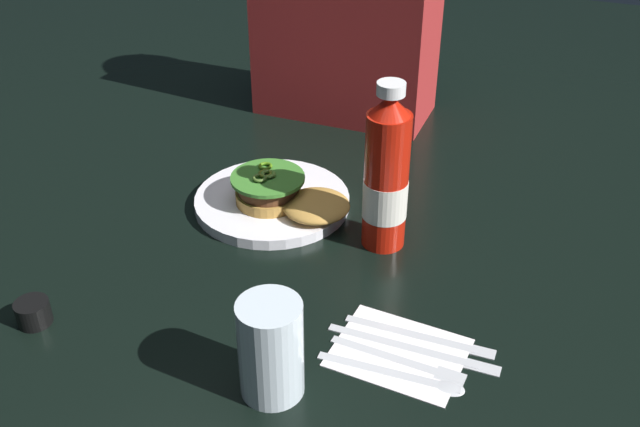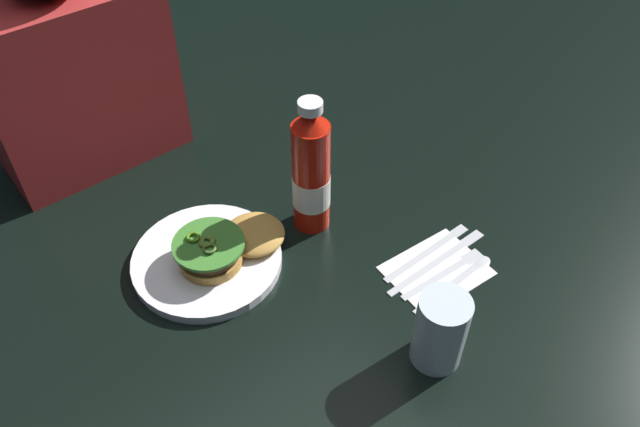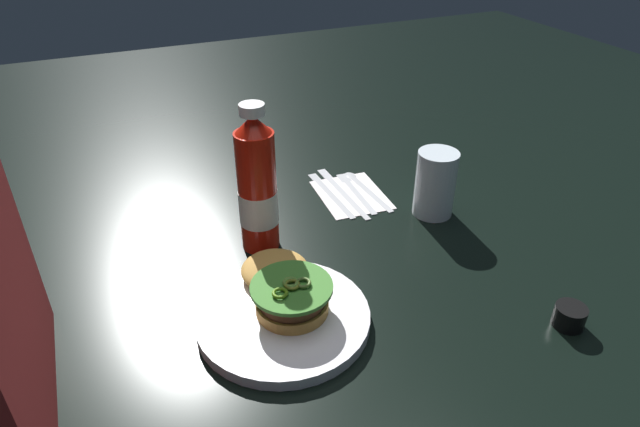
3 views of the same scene
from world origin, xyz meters
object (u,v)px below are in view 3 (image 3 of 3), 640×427
burger_sandwich (285,287)px  ketchup_bottle (257,188)px  water_glass (435,184)px  spoon_utensil (362,184)px  dinner_plate (283,318)px  fork_utensil (354,188)px  steak_knife (328,190)px  butter_knife (340,188)px  napkin (351,194)px  condiment_cup (569,316)px

burger_sandwich → ketchup_bottle: ketchup_bottle is taller
water_glass → spoon_utensil: bearing=27.0°
dinner_plate → water_glass: bearing=-65.4°
fork_utensil → steak_knife: (0.01, 0.05, 0.00)m
butter_knife → steak_knife: bearing=90.3°
water_glass → butter_knife: bearing=39.7°
water_glass → spoon_utensil: size_ratio=0.70×
ketchup_bottle → fork_utensil: ketchup_bottle is taller
water_glass → butter_knife: (0.15, 0.12, -0.06)m
dinner_plate → fork_utensil: bearing=-41.2°
burger_sandwich → napkin: burger_sandwich is taller
condiment_cup → fork_utensil: condiment_cup is taller
water_glass → napkin: water_glass is taller
burger_sandwich → butter_knife: 0.37m
spoon_utensil → fork_utensil: bearing=110.6°
condiment_cup → napkin: bearing=14.5°
napkin → fork_utensil: size_ratio=0.91×
water_glass → condiment_cup: water_glass is taller
burger_sandwich → spoon_utensil: (0.28, -0.28, -0.03)m
dinner_plate → water_glass: (0.17, -0.37, 0.05)m
dinner_plate → water_glass: size_ratio=1.98×
butter_knife → napkin: bearing=-156.2°
burger_sandwich → water_glass: 0.38m
condiment_cup → butter_knife: bearing=15.1°
spoon_utensil → dinner_plate: bearing=137.3°
condiment_cup → steak_knife: size_ratio=0.23×
napkin → water_glass: bearing=-137.4°
dinner_plate → burger_sandwich: (0.03, -0.02, 0.03)m
water_glass → steak_knife: size_ratio=0.65×
ketchup_bottle → water_glass: bearing=-95.2°
butter_knife → steak_knife: 0.03m
dinner_plate → burger_sandwich: burger_sandwich is taller
ketchup_bottle → butter_knife: bearing=-60.4°
burger_sandwich → napkin: size_ratio=1.23×
steak_knife → burger_sandwich: bearing=145.0°
dinner_plate → spoon_utensil: bearing=-42.7°
dinner_plate → fork_utensil: dinner_plate is taller
water_glass → spoon_utensil: (0.15, 0.08, -0.06)m
condiment_cup → ketchup_bottle: bearing=42.7°
condiment_cup → fork_utensil: 0.49m
butter_knife → steak_knife: (-0.00, 0.03, 0.00)m
ketchup_bottle → water_glass: 0.34m
burger_sandwich → napkin: bearing=-42.8°
condiment_cup → dinner_plate: bearing=65.5°
ketchup_bottle → condiment_cup: 0.51m
burger_sandwich → ketchup_bottle: size_ratio=0.76×
fork_utensil → dinner_plate: bearing=138.8°
napkin → butter_knife: size_ratio=0.72×
fork_utensil → condiment_cup: bearing=-167.6°
ketchup_bottle → steak_knife: ketchup_bottle is taller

